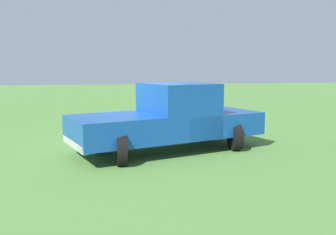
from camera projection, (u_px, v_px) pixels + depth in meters
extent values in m
plane|color=#54843D|center=(140.00, 146.00, 10.46)|extent=(80.00, 80.00, 0.00)
cylinder|color=black|center=(122.00, 150.00, 8.28)|extent=(0.73, 0.22, 0.73)
cylinder|color=black|center=(100.00, 138.00, 9.61)|extent=(0.73, 0.22, 0.73)
cylinder|color=black|center=(235.00, 137.00, 9.83)|extent=(0.73, 0.22, 0.73)
cylinder|color=black|center=(202.00, 129.00, 11.15)|extent=(0.73, 0.22, 0.73)
cube|color=#144799|center=(113.00, 130.00, 8.95)|extent=(2.36, 2.48, 0.64)
cube|color=#144799|center=(178.00, 110.00, 9.77)|extent=(2.24, 2.10, 1.40)
cube|color=slate|center=(178.00, 93.00, 9.71)|extent=(2.02, 1.82, 0.48)
cube|color=#144799|center=(209.00, 122.00, 10.30)|extent=(2.48, 2.86, 0.60)
cube|color=silver|center=(75.00, 144.00, 8.53)|extent=(1.71, 0.65, 0.16)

